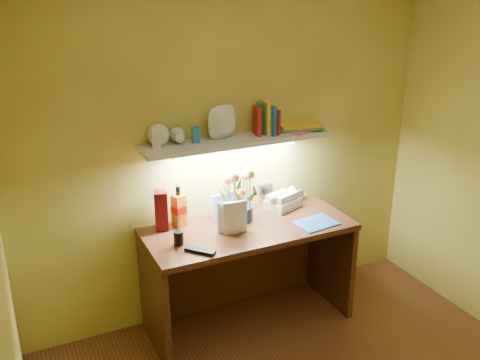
% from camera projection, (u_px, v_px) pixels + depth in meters
% --- Properties ---
extents(desk, '(1.40, 0.60, 0.75)m').
position_uv_depth(desk, '(249.00, 275.00, 3.70)').
color(desk, black).
rests_on(desk, ground).
extents(flower_bouquet, '(0.28, 0.28, 0.36)m').
position_uv_depth(flower_bouquet, '(238.00, 195.00, 3.61)').
color(flower_bouquet, '#0D1A39').
rests_on(flower_bouquet, desk).
extents(telephone, '(0.27, 0.24, 0.14)m').
position_uv_depth(telephone, '(282.00, 199.00, 3.84)').
color(telephone, beige).
rests_on(telephone, desk).
extents(desk_clock, '(0.09, 0.06, 0.08)m').
position_uv_depth(desk_clock, '(298.00, 195.00, 3.97)').
color(desk_clock, '#B4B5B9').
rests_on(desk_clock, desk).
extents(whisky_bottle, '(0.10, 0.10, 0.28)m').
position_uv_depth(whisky_bottle, '(179.00, 206.00, 3.53)').
color(whisky_bottle, '#B0630D').
rests_on(whisky_bottle, desk).
extents(whisky_box, '(0.11, 0.11, 0.27)m').
position_uv_depth(whisky_box, '(161.00, 211.00, 3.49)').
color(whisky_box, '#59090D').
rests_on(whisky_box, desk).
extents(pen_cup, '(0.07, 0.07, 0.15)m').
position_uv_depth(pen_cup, '(178.00, 233.00, 3.31)').
color(pen_cup, black).
rests_on(pen_cup, desk).
extents(art_card, '(0.18, 0.07, 0.18)m').
position_uv_depth(art_card, '(224.00, 206.00, 3.67)').
color(art_card, white).
rests_on(art_card, desk).
extents(tv_remote, '(0.17, 0.18, 0.02)m').
position_uv_depth(tv_remote, '(200.00, 251.00, 3.23)').
color(tv_remote, black).
rests_on(tv_remote, desk).
extents(blue_folder, '(0.30, 0.23, 0.01)m').
position_uv_depth(blue_folder, '(316.00, 223.00, 3.61)').
color(blue_folder, blue).
rests_on(blue_folder, desk).
extents(desk_book_a, '(0.16, 0.06, 0.22)m').
position_uv_depth(desk_book_a, '(218.00, 218.00, 3.44)').
color(desk_book_a, white).
rests_on(desk_book_a, desk).
extents(desk_book_b, '(0.16, 0.03, 0.22)m').
position_uv_depth(desk_book_b, '(223.00, 219.00, 3.41)').
color(desk_book_b, silver).
rests_on(desk_book_b, desk).
extents(wall_shelf, '(1.32, 0.33, 0.26)m').
position_uv_depth(wall_shelf, '(237.00, 135.00, 3.51)').
color(wall_shelf, silver).
rests_on(wall_shelf, ground).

